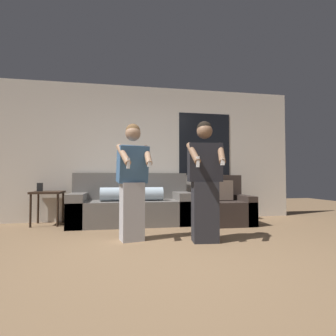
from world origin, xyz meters
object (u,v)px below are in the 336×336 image
(person_left, at_px, (132,181))
(person_right, at_px, (205,181))
(side_table, at_px, (48,196))
(couch, at_px, (132,206))
(armchair, at_px, (223,207))

(person_left, relative_size, person_right, 0.99)
(side_table, distance_m, person_left, 2.06)
(couch, xyz_separation_m, side_table, (-1.49, 0.15, 0.19))
(couch, height_order, side_table, couch)
(armchair, relative_size, person_left, 0.57)
(person_right, bearing_deg, side_table, 144.92)
(couch, xyz_separation_m, person_left, (-0.04, -1.29, 0.47))
(armchair, height_order, side_table, armchair)
(side_table, relative_size, person_left, 0.48)
(armchair, bearing_deg, person_right, -120.93)
(armchair, height_order, person_right, person_right)
(side_table, height_order, person_right, person_right)
(armchair, xyz_separation_m, side_table, (-3.15, 0.40, 0.21))
(couch, relative_size, armchair, 2.38)
(couch, height_order, person_right, person_right)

